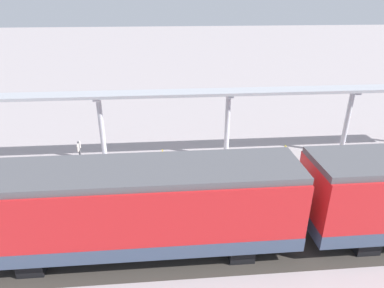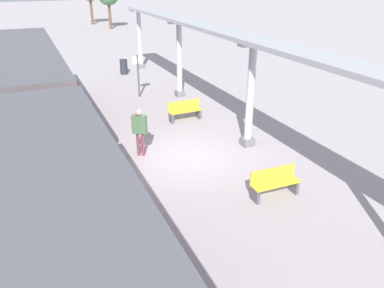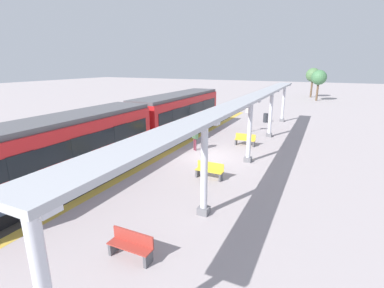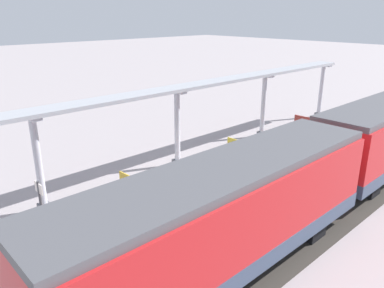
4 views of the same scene
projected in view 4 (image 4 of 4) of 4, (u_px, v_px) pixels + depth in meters
ground_plane at (215, 180)px, 17.57m from camera, size 176.00×176.00×0.00m
tactile_edge_strip at (265, 201)px, 15.62m from camera, size 0.55×36.04×0.01m
trackbed at (305, 218)px, 14.33m from camera, size 3.20×48.04×0.01m
train_far_carriage at (225, 218)px, 10.78m from camera, size 2.65×11.43×3.48m
canopy_pillar_nearest at (321, 91)px, 27.80m from camera, size 1.10×0.44×3.87m
canopy_pillar_second at (263, 106)px, 23.28m from camera, size 1.10×0.44×3.87m
canopy_pillar_third at (177, 128)px, 18.74m from camera, size 1.10×0.44×3.87m
canopy_pillar_fourth at (38, 164)px, 14.26m from camera, size 1.10×0.44×3.87m
canopy_beam at (176, 89)px, 18.06m from camera, size 1.20×28.96×0.16m
bench_near_end at (239, 147)px, 20.65m from camera, size 1.51×0.46×0.86m
bench_mid_platform at (133, 184)px, 16.17m from camera, size 1.51×0.49×0.86m
bench_far_end at (305, 122)px, 25.30m from camera, size 1.50×0.45×0.86m
platform_info_sign at (41, 205)px, 12.57m from camera, size 0.56×0.10×2.20m
passenger_waiting_near_edge at (226, 172)px, 15.77m from camera, size 0.55×0.47×1.76m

